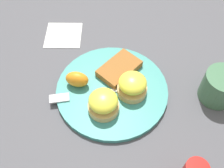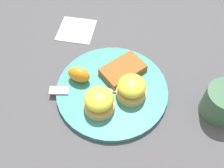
% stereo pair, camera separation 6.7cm
% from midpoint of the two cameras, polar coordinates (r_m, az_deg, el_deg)
% --- Properties ---
extents(ground_plane, '(1.10, 1.10, 0.00)m').
position_cam_midpoint_polar(ground_plane, '(0.69, 2.74, -1.82)').
color(ground_plane, '#4C4C51').
extents(plate, '(0.29, 0.29, 0.01)m').
position_cam_midpoint_polar(plate, '(0.69, 2.76, -1.50)').
color(plate, teal).
rests_on(plate, ground_plane).
extents(sandwich_benedict_left, '(0.08, 0.08, 0.06)m').
position_cam_midpoint_polar(sandwich_benedict_left, '(0.63, 0.13, -3.99)').
color(sandwich_benedict_left, tan).
rests_on(sandwich_benedict_left, plate).
extents(sandwich_benedict_right, '(0.08, 0.08, 0.06)m').
position_cam_midpoint_polar(sandwich_benedict_right, '(0.65, 7.20, -1.12)').
color(sandwich_benedict_right, tan).
rests_on(sandwich_benedict_right, plate).
extents(hashbrown_patty, '(0.13, 0.11, 0.02)m').
position_cam_midpoint_polar(hashbrown_patty, '(0.71, 5.19, 2.88)').
color(hashbrown_patty, '#995D27').
rests_on(hashbrown_patty, plate).
extents(orange_wedge, '(0.04, 0.06, 0.04)m').
position_cam_midpoint_polar(orange_wedge, '(0.68, -4.47, 1.86)').
color(orange_wedge, orange).
rests_on(orange_wedge, plate).
extents(fork, '(0.13, 0.22, 0.00)m').
position_cam_midpoint_polar(fork, '(0.68, -2.06, -1.74)').
color(fork, silver).
rests_on(fork, plate).
extents(cup, '(0.12, 0.09, 0.08)m').
position_cam_midpoint_polar(cup, '(0.70, 25.43, -3.79)').
color(cup, '#42704C').
rests_on(cup, ground_plane).
extents(napkin, '(0.14, 0.14, 0.00)m').
position_cam_midpoint_polar(napkin, '(0.85, -5.51, 11.54)').
color(napkin, white).
rests_on(napkin, ground_plane).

